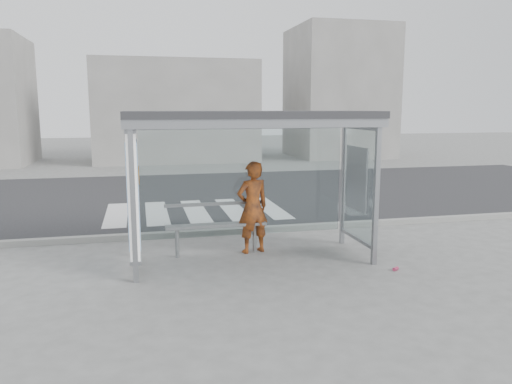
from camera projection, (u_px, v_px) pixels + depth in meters
ground at (252, 260)px, 8.85m from camera, size 80.00×80.00×0.00m
road at (203, 194)px, 15.57m from camera, size 30.00×10.00×0.01m
curb at (232, 231)px, 10.72m from camera, size 30.00×0.18×0.12m
crosswalk at (196, 211)px, 13.06m from camera, size 4.55×3.00×0.00m
bus_shelter at (230, 149)px, 8.50m from camera, size 4.25×1.65×2.62m
building_center at (175, 111)px, 25.72m from camera, size 8.00×5.00×5.00m
building_right at (339, 93)px, 27.58m from camera, size 5.00×5.00×7.00m
person at (253, 207)px, 9.22m from camera, size 0.70×0.55×1.71m
bench at (216, 225)px, 9.11m from camera, size 1.84×0.32×0.95m
soda_can at (396, 269)px, 8.28m from camera, size 0.13×0.11×0.06m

